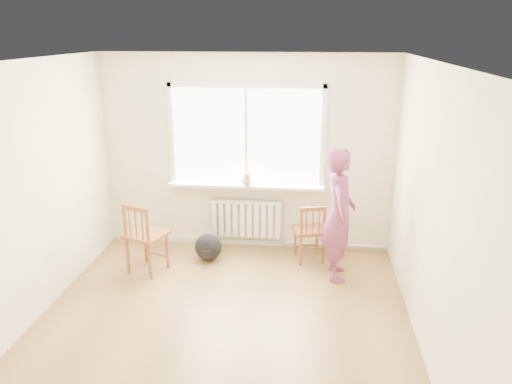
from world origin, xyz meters
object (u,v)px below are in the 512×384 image
(backpack, at_px, (208,247))
(chair_left, at_px, (144,238))
(person, at_px, (339,214))
(chair_right, at_px, (310,233))
(cat, at_px, (247,179))

(backpack, bearing_deg, chair_left, -148.35)
(backpack, bearing_deg, person, -9.35)
(chair_right, relative_size, backpack, 2.22)
(chair_left, relative_size, person, 0.56)
(chair_left, height_order, person, person)
(chair_right, xyz_separation_m, person, (0.34, -0.39, 0.42))
(person, height_order, backpack, person)
(chair_left, height_order, cat, cat)
(chair_right, bearing_deg, chair_left, -0.14)
(cat, bearing_deg, chair_right, -25.01)
(chair_left, xyz_separation_m, cat, (1.22, 0.81, 0.58))
(chair_right, xyz_separation_m, cat, (-0.87, 0.26, 0.64))
(person, bearing_deg, backpack, 76.68)
(chair_left, distance_m, chair_right, 2.16)
(cat, distance_m, backpack, 1.06)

